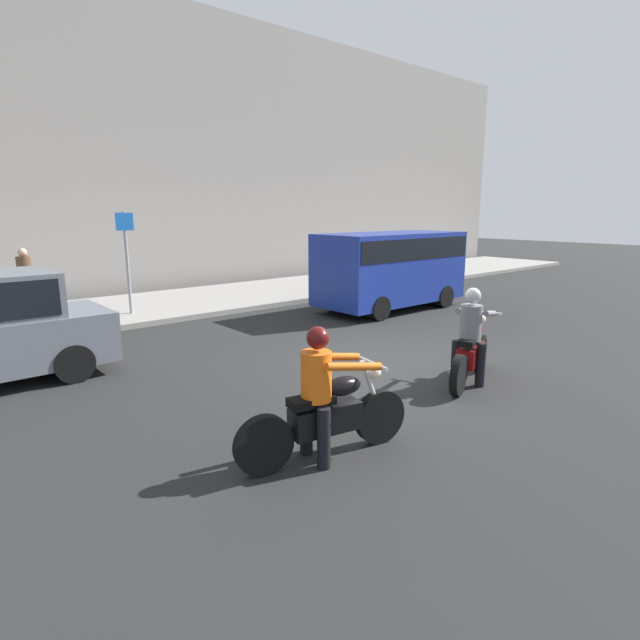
# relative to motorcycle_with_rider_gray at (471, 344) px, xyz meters

# --- Properties ---
(ground_plane) EXTENTS (80.00, 80.00, 0.00)m
(ground_plane) POSITION_rel_motorcycle_with_rider_gray_xyz_m (-0.37, 1.56, -0.65)
(ground_plane) COLOR black
(sidewalk_slab) EXTENTS (40.00, 4.40, 0.14)m
(sidewalk_slab) POSITION_rel_motorcycle_with_rider_gray_xyz_m (-0.37, 9.56, -0.58)
(sidewalk_slab) COLOR gray
(sidewalk_slab) RESTS_ON ground_plane
(building_facade) EXTENTS (40.00, 1.40, 9.51)m
(building_facade) POSITION_rel_motorcycle_with_rider_gray_xyz_m (-0.37, 12.96, 4.11)
(building_facade) COLOR gray
(building_facade) RESTS_ON ground_plane
(motorcycle_with_rider_gray) EXTENTS (1.98, 0.92, 1.58)m
(motorcycle_with_rider_gray) POSITION_rel_motorcycle_with_rider_gray_xyz_m (0.00, 0.00, 0.00)
(motorcycle_with_rider_gray) COLOR black
(motorcycle_with_rider_gray) RESTS_ON ground_plane
(motorcycle_with_rider_orange_stripe) EXTENTS (2.17, 0.77, 1.55)m
(motorcycle_with_rider_orange_stripe) POSITION_rel_motorcycle_with_rider_gray_xyz_m (-3.51, -0.40, -0.01)
(motorcycle_with_rider_orange_stripe) COLOR black
(motorcycle_with_rider_orange_stripe) RESTS_ON ground_plane
(parked_van_cobalt_blue) EXTENTS (4.46, 1.96, 2.16)m
(parked_van_cobalt_blue) POSITION_rel_motorcycle_with_rider_gray_xyz_m (3.77, 5.07, 0.60)
(parked_van_cobalt_blue) COLOR navy
(parked_van_cobalt_blue) RESTS_ON ground_plane
(street_sign_post) EXTENTS (0.44, 0.08, 2.60)m
(street_sign_post) POSITION_rel_motorcycle_with_rider_gray_xyz_m (-2.33, 8.60, 1.06)
(street_sign_post) COLOR gray
(street_sign_post) RESTS_ON sidewalk_slab
(pedestrian_bystander) EXTENTS (0.34, 0.34, 1.71)m
(pedestrian_bystander) POSITION_rel_motorcycle_with_rider_gray_xyz_m (-4.41, 10.00, 0.49)
(pedestrian_bystander) COLOR black
(pedestrian_bystander) RESTS_ON sidewalk_slab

